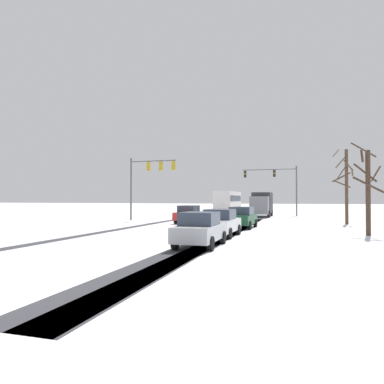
{
  "coord_description": "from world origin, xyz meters",
  "views": [
    {
      "loc": [
        8.48,
        -6.35,
        2.25
      ],
      "look_at": [
        0.0,
        21.86,
        2.8
      ],
      "focal_mm": 33.12,
      "sensor_mm": 36.0,
      "label": 1
    }
  ],
  "objects_px": {
    "traffic_signal_far_right": "(277,180)",
    "car_red_lead": "(189,214)",
    "bare_tree_sidewalk_mid": "(368,188)",
    "car_dark_green_second": "(242,217)",
    "box_truck_delivery": "(262,204)",
    "car_silver_fourth": "(200,229)",
    "bare_tree_sidewalk_far": "(346,183)",
    "traffic_signal_near_left": "(149,174)",
    "car_white_third": "(220,223)",
    "bus_oncoming": "(228,200)"
  },
  "relations": [
    {
      "from": "car_silver_fourth",
      "to": "bare_tree_sidewalk_far",
      "type": "distance_m",
      "value": 19.86
    },
    {
      "from": "car_red_lead",
      "to": "bare_tree_sidewalk_mid",
      "type": "relative_size",
      "value": 0.73
    },
    {
      "from": "car_red_lead",
      "to": "bare_tree_sidewalk_mid",
      "type": "height_order",
      "value": "bare_tree_sidewalk_mid"
    },
    {
      "from": "car_red_lead",
      "to": "bare_tree_sidewalk_far",
      "type": "bearing_deg",
      "value": 11.39
    },
    {
      "from": "box_truck_delivery",
      "to": "bare_tree_sidewalk_mid",
      "type": "xyz_separation_m",
      "value": [
        8.4,
        -21.12,
        1.23
      ]
    },
    {
      "from": "traffic_signal_far_right",
      "to": "car_silver_fourth",
      "type": "xyz_separation_m",
      "value": [
        -1.74,
        -31.62,
        -3.87
      ]
    },
    {
      "from": "car_dark_green_second",
      "to": "car_silver_fourth",
      "type": "xyz_separation_m",
      "value": [
        -0.28,
        -10.98,
        0.0
      ]
    },
    {
      "from": "car_dark_green_second",
      "to": "box_truck_delivery",
      "type": "relative_size",
      "value": 0.57
    },
    {
      "from": "car_silver_fourth",
      "to": "box_truck_delivery",
      "type": "relative_size",
      "value": 0.55
    },
    {
      "from": "car_dark_green_second",
      "to": "box_truck_delivery",
      "type": "distance_m",
      "value": 17.81
    },
    {
      "from": "bare_tree_sidewalk_far",
      "to": "bus_oncoming",
      "type": "bearing_deg",
      "value": 123.72
    },
    {
      "from": "bus_oncoming",
      "to": "car_silver_fourth",
      "type": "bearing_deg",
      "value": -80.97
    },
    {
      "from": "car_silver_fourth",
      "to": "traffic_signal_near_left",
      "type": "bearing_deg",
      "value": 120.55
    },
    {
      "from": "traffic_signal_far_right",
      "to": "bare_tree_sidewalk_far",
      "type": "xyz_separation_m",
      "value": [
        6.71,
        -13.86,
        -1.1
      ]
    },
    {
      "from": "traffic_signal_near_left",
      "to": "car_white_third",
      "type": "bearing_deg",
      "value": -51.34
    },
    {
      "from": "car_silver_fourth",
      "to": "box_truck_delivery",
      "type": "xyz_separation_m",
      "value": [
        0.06,
        28.77,
        0.82
      ]
    },
    {
      "from": "bare_tree_sidewalk_far",
      "to": "car_red_lead",
      "type": "bearing_deg",
      "value": -168.61
    },
    {
      "from": "car_dark_green_second",
      "to": "bus_oncoming",
      "type": "distance_m",
      "value": 29.71
    },
    {
      "from": "traffic_signal_near_left",
      "to": "car_white_third",
      "type": "relative_size",
      "value": 1.57
    },
    {
      "from": "traffic_signal_near_left",
      "to": "car_silver_fourth",
      "type": "distance_m",
      "value": 20.73
    },
    {
      "from": "car_red_lead",
      "to": "car_white_third",
      "type": "distance_m",
      "value": 11.61
    },
    {
      "from": "bare_tree_sidewalk_far",
      "to": "traffic_signal_near_left",
      "type": "bearing_deg",
      "value": -179.27
    },
    {
      "from": "bare_tree_sidewalk_mid",
      "to": "bare_tree_sidewalk_far",
      "type": "xyz_separation_m",
      "value": [
        -0.02,
        10.11,
        0.72
      ]
    },
    {
      "from": "traffic_signal_near_left",
      "to": "car_silver_fourth",
      "type": "xyz_separation_m",
      "value": [
        10.34,
        -17.52,
        -3.94
      ]
    },
    {
      "from": "traffic_signal_far_right",
      "to": "bare_tree_sidewalk_far",
      "type": "bearing_deg",
      "value": -64.16
    },
    {
      "from": "car_dark_green_second",
      "to": "car_white_third",
      "type": "bearing_deg",
      "value": -92.69
    },
    {
      "from": "traffic_signal_far_right",
      "to": "car_dark_green_second",
      "type": "bearing_deg",
      "value": -94.05
    },
    {
      "from": "bare_tree_sidewalk_mid",
      "to": "traffic_signal_far_right",
      "type": "bearing_deg",
      "value": 105.68
    },
    {
      "from": "traffic_signal_near_left",
      "to": "bare_tree_sidewalk_mid",
      "type": "relative_size",
      "value": 1.14
    },
    {
      "from": "traffic_signal_far_right",
      "to": "car_red_lead",
      "type": "distance_m",
      "value": 18.41
    },
    {
      "from": "traffic_signal_far_right",
      "to": "traffic_signal_near_left",
      "type": "xyz_separation_m",
      "value": [
        -12.08,
        -14.1,
        0.07
      ]
    },
    {
      "from": "traffic_signal_far_right",
      "to": "car_red_lead",
      "type": "height_order",
      "value": "traffic_signal_far_right"
    },
    {
      "from": "traffic_signal_near_left",
      "to": "car_dark_green_second",
      "type": "relative_size",
      "value": 1.55
    },
    {
      "from": "traffic_signal_far_right",
      "to": "car_white_third",
      "type": "bearing_deg",
      "value": -93.73
    },
    {
      "from": "traffic_signal_near_left",
      "to": "box_truck_delivery",
      "type": "xyz_separation_m",
      "value": [
        10.4,
        11.25,
        -3.13
      ]
    },
    {
      "from": "car_dark_green_second",
      "to": "bare_tree_sidewalk_mid",
      "type": "xyz_separation_m",
      "value": [
        8.19,
        -3.33,
        2.05
      ]
    },
    {
      "from": "bus_oncoming",
      "to": "bare_tree_sidewalk_mid",
      "type": "xyz_separation_m",
      "value": [
        14.81,
        -32.27,
        0.87
      ]
    },
    {
      "from": "car_dark_green_second",
      "to": "bare_tree_sidewalk_mid",
      "type": "height_order",
      "value": "bare_tree_sidewalk_mid"
    },
    {
      "from": "traffic_signal_far_right",
      "to": "car_red_lead",
      "type": "bearing_deg",
      "value": -112.67
    },
    {
      "from": "car_white_third",
      "to": "bus_oncoming",
      "type": "distance_m",
      "value": 35.88
    },
    {
      "from": "car_white_third",
      "to": "traffic_signal_near_left",
      "type": "bearing_deg",
      "value": 128.66
    },
    {
      "from": "bus_oncoming",
      "to": "box_truck_delivery",
      "type": "bearing_deg",
      "value": -60.14
    },
    {
      "from": "traffic_signal_far_right",
      "to": "car_red_lead",
      "type": "xyz_separation_m",
      "value": [
        -6.94,
        -16.61,
        -3.87
      ]
    },
    {
      "from": "car_silver_fourth",
      "to": "bare_tree_sidewalk_far",
      "type": "relative_size",
      "value": 0.61
    },
    {
      "from": "traffic_signal_near_left",
      "to": "car_red_lead",
      "type": "xyz_separation_m",
      "value": [
        5.14,
        -2.51,
        -3.94
      ]
    },
    {
      "from": "bare_tree_sidewalk_mid",
      "to": "bare_tree_sidewalk_far",
      "type": "relative_size",
      "value": 0.84
    },
    {
      "from": "car_red_lead",
      "to": "box_truck_delivery",
      "type": "xyz_separation_m",
      "value": [
        5.26,
        13.76,
        0.82
      ]
    },
    {
      "from": "box_truck_delivery",
      "to": "car_red_lead",
      "type": "bearing_deg",
      "value": -110.92
    },
    {
      "from": "car_dark_green_second",
      "to": "bare_tree_sidewalk_far",
      "type": "relative_size",
      "value": 0.62
    },
    {
      "from": "bare_tree_sidewalk_far",
      "to": "traffic_signal_far_right",
      "type": "bearing_deg",
      "value": 115.84
    }
  ]
}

